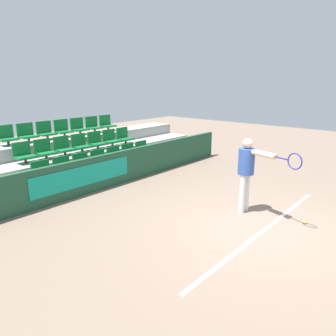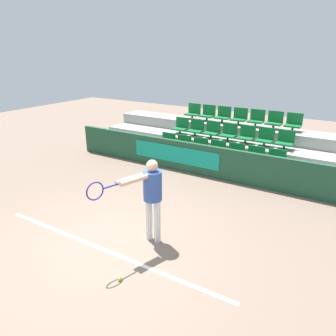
{
  "view_description": "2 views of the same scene",
  "coord_description": "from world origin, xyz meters",
  "px_view_note": "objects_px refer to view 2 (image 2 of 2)",
  "views": [
    {
      "loc": [
        -5.85,
        -2.57,
        2.92
      ],
      "look_at": [
        -0.22,
        2.22,
        0.92
      ],
      "focal_mm": 35.0,
      "sensor_mm": 36.0,
      "label": 1
    },
    {
      "loc": [
        3.86,
        -4.02,
        3.61
      ],
      "look_at": [
        0.12,
        1.99,
        1.02
      ],
      "focal_mm": 35.0,
      "sensor_mm": 36.0,
      "label": 2
    }
  ],
  "objects_px": {
    "stadium_chair_10": "(229,133)",
    "stadium_chair_18": "(256,119)",
    "stadium_chair_20": "(294,123)",
    "stadium_chair_5": "(255,157)",
    "stadium_chair_11": "(246,135)",
    "stadium_chair_15": "(208,114)",
    "stadium_chair_12": "(265,138)",
    "stadium_chair_19": "(275,121)",
    "stadium_chair_7": "(181,126)",
    "stadium_chair_9": "(212,131)",
    "stadium_chair_1": "(183,145)",
    "stadium_chair_14": "(193,112)",
    "stadium_chair_2": "(199,148)",
    "tennis_ball": "(120,279)",
    "stadium_chair_13": "(285,141)",
    "stadium_chair_0": "(167,142)",
    "stadium_chair_17": "(239,117)",
    "tennis_player": "(150,192)",
    "stadium_chair_4": "(235,154)",
    "stadium_chair_3": "(217,151)",
    "stadium_chair_6": "(276,161)",
    "stadium_chair_16": "(223,115)",
    "stadium_chair_8": "(196,128)"
  },
  "relations": [
    {
      "from": "stadium_chair_12",
      "to": "stadium_chair_7",
      "type": "bearing_deg",
      "value": 180.0
    },
    {
      "from": "stadium_chair_17",
      "to": "tennis_player",
      "type": "height_order",
      "value": "tennis_player"
    },
    {
      "from": "stadium_chair_10",
      "to": "stadium_chair_12",
      "type": "height_order",
      "value": "same"
    },
    {
      "from": "stadium_chair_18",
      "to": "stadium_chair_14",
      "type": "bearing_deg",
      "value": 180.0
    },
    {
      "from": "stadium_chair_4",
      "to": "stadium_chair_7",
      "type": "relative_size",
      "value": 1.0
    },
    {
      "from": "stadium_chair_2",
      "to": "stadium_chair_7",
      "type": "relative_size",
      "value": 1.0
    },
    {
      "from": "stadium_chair_2",
      "to": "stadium_chair_4",
      "type": "height_order",
      "value": "same"
    },
    {
      "from": "stadium_chair_9",
      "to": "stadium_chair_11",
      "type": "height_order",
      "value": "same"
    },
    {
      "from": "stadium_chair_5",
      "to": "stadium_chair_11",
      "type": "bearing_deg",
      "value": 123.42
    },
    {
      "from": "stadium_chair_3",
      "to": "stadium_chair_5",
      "type": "distance_m",
      "value": 1.21
    },
    {
      "from": "stadium_chair_3",
      "to": "stadium_chair_11",
      "type": "relative_size",
      "value": 1.0
    },
    {
      "from": "stadium_chair_9",
      "to": "stadium_chair_19",
      "type": "height_order",
      "value": "stadium_chair_19"
    },
    {
      "from": "stadium_chair_0",
      "to": "stadium_chair_10",
      "type": "xyz_separation_m",
      "value": [
        1.82,
        0.92,
        0.37
      ]
    },
    {
      "from": "stadium_chair_18",
      "to": "stadium_chair_20",
      "type": "relative_size",
      "value": 1.0
    },
    {
      "from": "stadium_chair_7",
      "to": "stadium_chair_18",
      "type": "xyz_separation_m",
      "value": [
        2.42,
        0.92,
        0.37
      ]
    },
    {
      "from": "stadium_chair_14",
      "to": "tennis_ball",
      "type": "relative_size",
      "value": 8.57
    },
    {
      "from": "stadium_chair_19",
      "to": "tennis_player",
      "type": "height_order",
      "value": "tennis_player"
    },
    {
      "from": "stadium_chair_20",
      "to": "stadium_chair_2",
      "type": "bearing_deg",
      "value": -142.85
    },
    {
      "from": "stadium_chair_13",
      "to": "stadium_chair_14",
      "type": "height_order",
      "value": "stadium_chair_14"
    },
    {
      "from": "stadium_chair_10",
      "to": "stadium_chair_11",
      "type": "relative_size",
      "value": 1.0
    },
    {
      "from": "stadium_chair_12",
      "to": "stadium_chair_19",
      "type": "distance_m",
      "value": 0.99
    },
    {
      "from": "stadium_chair_9",
      "to": "stadium_chair_19",
      "type": "distance_m",
      "value": 2.07
    },
    {
      "from": "stadium_chair_10",
      "to": "stadium_chair_18",
      "type": "relative_size",
      "value": 1.0
    },
    {
      "from": "stadium_chair_0",
      "to": "stadium_chair_2",
      "type": "distance_m",
      "value": 1.21
    },
    {
      "from": "stadium_chair_5",
      "to": "stadium_chair_2",
      "type": "bearing_deg",
      "value": 180.0
    },
    {
      "from": "stadium_chair_6",
      "to": "stadium_chair_5",
      "type": "bearing_deg",
      "value": 180.0
    },
    {
      "from": "stadium_chair_6",
      "to": "stadium_chair_15",
      "type": "distance_m",
      "value": 3.61
    },
    {
      "from": "stadium_chair_7",
      "to": "stadium_chair_9",
      "type": "distance_m",
      "value": 1.21
    },
    {
      "from": "stadium_chair_10",
      "to": "stadium_chair_18",
      "type": "bearing_deg",
      "value": 56.58
    },
    {
      "from": "stadium_chair_10",
      "to": "stadium_chair_20",
      "type": "distance_m",
      "value": 2.07
    },
    {
      "from": "stadium_chair_1",
      "to": "stadium_chair_7",
      "type": "height_order",
      "value": "stadium_chair_7"
    },
    {
      "from": "stadium_chair_2",
      "to": "stadium_chair_5",
      "type": "height_order",
      "value": "same"
    },
    {
      "from": "tennis_ball",
      "to": "stadium_chair_14",
      "type": "bearing_deg",
      "value": 109.32
    },
    {
      "from": "stadium_chair_6",
      "to": "stadium_chair_17",
      "type": "relative_size",
      "value": 1.0
    },
    {
      "from": "stadium_chair_3",
      "to": "stadium_chair_6",
      "type": "height_order",
      "value": "same"
    },
    {
      "from": "stadium_chair_15",
      "to": "stadium_chair_18",
      "type": "height_order",
      "value": "same"
    },
    {
      "from": "stadium_chair_1",
      "to": "stadium_chair_11",
      "type": "height_order",
      "value": "stadium_chair_11"
    },
    {
      "from": "stadium_chair_5",
      "to": "stadium_chair_19",
      "type": "relative_size",
      "value": 1.0
    },
    {
      "from": "stadium_chair_19",
      "to": "stadium_chair_1",
      "type": "bearing_deg",
      "value": -142.85
    },
    {
      "from": "stadium_chair_4",
      "to": "stadium_chair_18",
      "type": "relative_size",
      "value": 1.0
    },
    {
      "from": "stadium_chair_1",
      "to": "stadium_chair_18",
      "type": "distance_m",
      "value": 2.68
    },
    {
      "from": "stadium_chair_4",
      "to": "tennis_ball",
      "type": "xyz_separation_m",
      "value": [
        0.23,
        -5.72,
        -0.59
      ]
    },
    {
      "from": "stadium_chair_8",
      "to": "stadium_chair_18",
      "type": "distance_m",
      "value": 2.07
    },
    {
      "from": "stadium_chair_7",
      "to": "stadium_chair_17",
      "type": "xyz_separation_m",
      "value": [
        1.82,
        0.92,
        0.37
      ]
    },
    {
      "from": "stadium_chair_5",
      "to": "stadium_chair_20",
      "type": "relative_size",
      "value": 1.0
    },
    {
      "from": "stadium_chair_3",
      "to": "stadium_chair_18",
      "type": "height_order",
      "value": "stadium_chair_18"
    },
    {
      "from": "stadium_chair_3",
      "to": "stadium_chair_20",
      "type": "bearing_deg",
      "value": 45.29
    },
    {
      "from": "stadium_chair_5",
      "to": "stadium_chair_12",
      "type": "bearing_deg",
      "value": 90.0
    },
    {
      "from": "stadium_chair_20",
      "to": "stadium_chair_16",
      "type": "bearing_deg",
      "value": 180.0
    },
    {
      "from": "stadium_chair_16",
      "to": "stadium_chair_7",
      "type": "bearing_deg",
      "value": -142.85
    }
  ]
}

